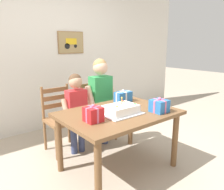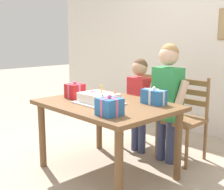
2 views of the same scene
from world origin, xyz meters
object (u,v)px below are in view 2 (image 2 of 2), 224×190
Objects in this scene: child_younger at (139,96)px; dining_table at (107,113)px; birthday_cake at (99,99)px; chair_right at (184,118)px; gift_box_red_large at (110,107)px; gift_box_corner_small at (154,97)px; gift_box_beside_cake at (75,91)px; child_older at (167,91)px; chair_left at (142,109)px.

dining_table is at bearing -75.20° from child_younger.
birthday_cake is 0.48× the size of chair_right.
chair_right is at bearing 92.61° from gift_box_red_large.
dining_table is 0.48m from gift_box_corner_small.
dining_table is 7.09× the size of gift_box_beside_cake.
gift_box_corner_small is 0.26× the size of chair_right.
child_older reaches higher than gift_box_red_large.
child_older reaches higher than child_younger.
child_older is at bearing -0.06° from child_younger.
chair_left and chair_right have the same top height.
child_younger reaches higher than gift_box_beside_cake.
chair_left reaches higher than gift_box_red_large.
chair_right is at bearing -0.00° from chair_left.
birthday_cake is 2.38× the size of gift_box_beside_cake.
birthday_cake is at bearing -109.34° from child_older.
chair_left is (-0.65, 0.57, -0.32)m from gift_box_corner_small.
gift_box_beside_cake reaches higher than gift_box_corner_small.
chair_left is (-0.31, 0.88, -0.16)m from dining_table.
child_older is (0.54, -0.21, 0.32)m from chair_left.
child_older is (0.26, 0.74, 0.01)m from birthday_cake.
birthday_cake is at bearing 150.83° from gift_box_red_large.
chair_left is (-0.67, 1.17, -0.33)m from gift_box_red_large.
gift_box_red_large is at bearing -60.11° from chair_left.
child_older is (-0.11, 0.36, -0.01)m from gift_box_corner_small.
child_older reaches higher than gift_box_beside_cake.
child_older is at bearing 49.55° from gift_box_beside_cake.
child_older reaches higher than dining_table.
gift_box_corner_small is at bearing -35.16° from child_younger.
gift_box_red_large is 0.76× the size of gift_box_corner_small.
dining_table is 0.45m from gift_box_beside_cake.
chair_right is at bearing 70.56° from dining_table.
gift_box_red_large is (0.39, -0.22, 0.02)m from birthday_cake.
gift_box_beside_cake is at bearing -95.74° from chair_left.
gift_box_corner_small is at bearing 45.58° from birthday_cake.
chair_right is 0.71× the size of child_older.
gift_box_beside_cake is (-0.41, -0.08, 0.17)m from dining_table.
chair_left is at bearing 180.00° from chair_right.
gift_box_corner_small is at bearing 27.20° from gift_box_beside_cake.
dining_table is 0.50m from gift_box_red_large.
gift_box_corner_small is at bearing -87.05° from chair_right.
chair_right reaches higher than gift_box_red_large.
gift_box_red_large is 0.80m from gift_box_beside_cake.
birthday_cake is 0.48× the size of chair_left.
gift_box_beside_cake is 0.98m from child_older.
child_older is at bearing -21.50° from chair_left.
chair_right is (0.72, 0.96, -0.33)m from gift_box_beside_cake.
birthday_cake reaches higher than dining_table.
gift_box_red_large is at bearing -87.71° from gift_box_corner_small.
dining_table is 0.72m from child_older.
chair_right reaches higher than gift_box_corner_small.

